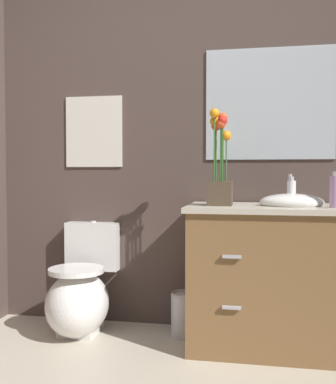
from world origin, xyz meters
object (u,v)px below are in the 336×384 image
(lotion_bottle, at_px, (291,192))
(trash_bin, at_px, (185,314))
(toilet, at_px, (80,295))
(wall_poster, at_px, (94,132))
(wall_mirror, at_px, (270,104))
(flower_vase, at_px, (220,169))
(vanity_cabinet, at_px, (270,275))
(soap_bottle, at_px, (335,191))

(lotion_bottle, relative_size, trash_bin, 0.61)
(lotion_bottle, bearing_deg, toilet, -177.67)
(toilet, xyz_separation_m, wall_poster, (0.00, 0.27, 1.05))
(wall_mirror, bearing_deg, flower_vase, -129.97)
(vanity_cabinet, bearing_deg, soap_bottle, -16.92)
(flower_vase, bearing_deg, soap_bottle, -5.42)
(vanity_cabinet, relative_size, soap_bottle, 5.18)
(toilet, bearing_deg, wall_poster, 90.00)
(toilet, relative_size, vanity_cabinet, 0.68)
(soap_bottle, distance_m, wall_mirror, 0.75)
(vanity_cabinet, xyz_separation_m, wall_poster, (-1.17, 0.29, 0.87))
(soap_bottle, relative_size, trash_bin, 0.72)
(toilet, xyz_separation_m, lotion_bottle, (1.29, 0.05, 0.66))
(toilet, height_order, vanity_cabinet, vanity_cabinet)
(soap_bottle, distance_m, lotion_bottle, 0.28)
(toilet, distance_m, wall_poster, 1.08)
(toilet, distance_m, lotion_bottle, 1.45)
(soap_bottle, xyz_separation_m, wall_poster, (-1.51, 0.40, 0.38))
(flower_vase, bearing_deg, trash_bin, 145.74)
(soap_bottle, bearing_deg, toilet, 175.09)
(toilet, bearing_deg, lotion_bottle, 2.33)
(toilet, xyz_separation_m, flower_vase, (0.88, -0.07, 0.80))
(toilet, bearing_deg, flower_vase, -4.55)
(vanity_cabinet, height_order, flower_vase, flower_vase)
(soap_bottle, height_order, wall_poster, wall_poster)
(soap_bottle, relative_size, wall_poster, 0.41)
(lotion_bottle, height_order, wall_poster, wall_poster)
(vanity_cabinet, height_order, trash_bin, vanity_cabinet)
(wall_mirror, bearing_deg, vanity_cabinet, -89.45)
(flower_vase, xyz_separation_m, lotion_bottle, (0.41, 0.12, -0.14))
(trash_bin, bearing_deg, wall_mirror, 20.25)
(flower_vase, height_order, lotion_bottle, flower_vase)
(lotion_bottle, bearing_deg, wall_mirror, 119.92)
(vanity_cabinet, xyz_separation_m, trash_bin, (-0.51, 0.11, -0.29))
(toilet, xyz_separation_m, soap_bottle, (1.51, -0.13, 0.67))
(lotion_bottle, bearing_deg, flower_vase, -163.25)
(soap_bottle, xyz_separation_m, wall_mirror, (-0.34, 0.40, 0.53))
(trash_bin, relative_size, wall_poster, 0.57)
(lotion_bottle, xyz_separation_m, trash_bin, (-0.63, 0.03, -0.77))
(toilet, bearing_deg, soap_bottle, -4.91)
(soap_bottle, distance_m, trash_bin, 1.17)
(trash_bin, bearing_deg, flower_vase, -34.26)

